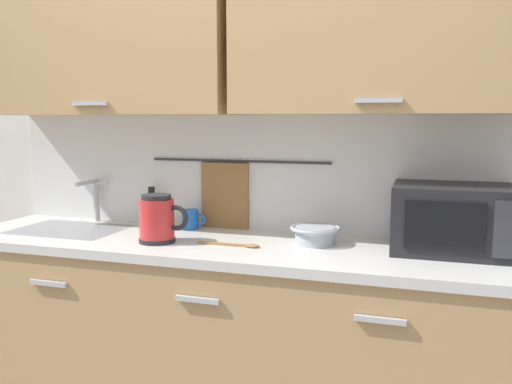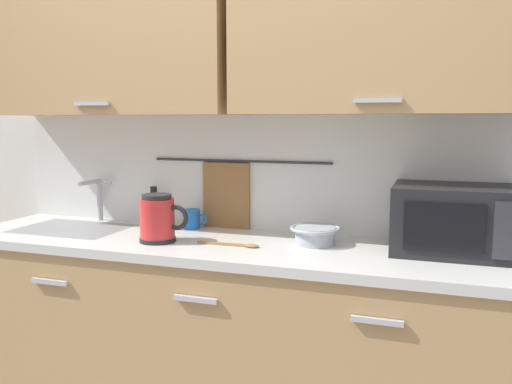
# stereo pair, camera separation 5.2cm
# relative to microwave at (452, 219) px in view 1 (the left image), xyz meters

# --- Properties ---
(counter_unit) EXTENTS (2.53, 0.64, 0.90)m
(counter_unit) POSITION_rel_microwave_xyz_m (-0.94, -0.11, -0.58)
(counter_unit) COLOR tan
(counter_unit) RESTS_ON ground
(back_wall_assembly) EXTENTS (3.70, 0.41, 2.50)m
(back_wall_assembly) POSITION_rel_microwave_xyz_m (-0.93, 0.12, 0.49)
(back_wall_assembly) COLOR silver
(back_wall_assembly) RESTS_ON ground
(sink_faucet) EXTENTS (0.09, 0.17, 0.22)m
(sink_faucet) POSITION_rel_microwave_xyz_m (-1.74, 0.12, 0.01)
(sink_faucet) COLOR #B2B5BA
(sink_faucet) RESTS_ON counter_unit
(microwave) EXTENTS (0.46, 0.35, 0.27)m
(microwave) POSITION_rel_microwave_xyz_m (0.00, 0.00, 0.00)
(microwave) COLOR black
(microwave) RESTS_ON counter_unit
(electric_kettle) EXTENTS (0.23, 0.16, 0.21)m
(electric_kettle) POSITION_rel_microwave_xyz_m (-1.20, -0.20, -0.03)
(electric_kettle) COLOR black
(electric_kettle) RESTS_ON counter_unit
(dish_soap_bottle) EXTENTS (0.06, 0.06, 0.20)m
(dish_soap_bottle) POSITION_rel_microwave_xyz_m (-1.41, 0.11, -0.05)
(dish_soap_bottle) COLOR yellow
(dish_soap_bottle) RESTS_ON counter_unit
(mug_near_sink) EXTENTS (0.12, 0.08, 0.09)m
(mug_near_sink) POSITION_rel_microwave_xyz_m (-1.19, 0.10, -0.09)
(mug_near_sink) COLOR blue
(mug_near_sink) RESTS_ON counter_unit
(mixing_bowl) EXTENTS (0.21, 0.21, 0.08)m
(mixing_bowl) POSITION_rel_microwave_xyz_m (-0.55, -0.03, -0.09)
(mixing_bowl) COLOR #A5ADB7
(mixing_bowl) RESTS_ON counter_unit
(wooden_spoon) EXTENTS (0.28, 0.04, 0.01)m
(wooden_spoon) POSITION_rel_microwave_xyz_m (-0.86, -0.17, -0.13)
(wooden_spoon) COLOR #9E7042
(wooden_spoon) RESTS_ON counter_unit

